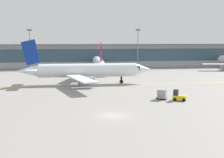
{
  "coord_description": "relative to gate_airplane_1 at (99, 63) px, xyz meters",
  "views": [
    {
      "loc": [
        -6.13,
        -45.99,
        12.12
      ],
      "look_at": [
        2.55,
        20.25,
        3.0
      ],
      "focal_mm": 48.84,
      "sensor_mm": 36.0,
      "label": 1
    }
  ],
  "objects": [
    {
      "name": "ground_plane",
      "position": [
        -3.15,
        -61.8,
        -3.2
      ],
      "size": [
        400.0,
        400.0,
        0.0
      ],
      "primitive_type": "plane",
      "color": "gray"
    },
    {
      "name": "baggage_tug",
      "position": [
        11.07,
        -52.0,
        -2.31
      ],
      "size": [
        2.95,
        2.52,
        2.1
      ],
      "rotation": [
        0.0,
        0.0,
        -0.49
      ],
      "color": "yellow",
      "rests_on": "ground_plane"
    },
    {
      "name": "cargo_dolly_lead",
      "position": [
        8.17,
        -50.43,
        -2.15
      ],
      "size": [
        2.61,
        2.41,
        1.94
      ],
      "rotation": [
        0.0,
        0.0,
        -0.49
      ],
      "color": "#595B60",
      "rests_on": "ground_plane"
    },
    {
      "name": "gate_airplane_1",
      "position": [
        0.0,
        0.0,
        0.0
      ],
      "size": [
        29.95,
        32.15,
        10.67
      ],
      "rotation": [
        0.0,
        0.0,
        1.55
      ],
      "color": "silver",
      "rests_on": "ground_plane"
    },
    {
      "name": "apron_light_mast_1",
      "position": [
        -25.2,
        12.33,
        5.1
      ],
      "size": [
        1.8,
        0.36,
        15.21
      ],
      "color": "gray",
      "rests_on": "ground_plane"
    },
    {
      "name": "terminal_concourse",
      "position": [
        -3.15,
        19.39,
        1.72
      ],
      "size": [
        194.41,
        11.0,
        9.6
      ],
      "color": "#B2B7BC",
      "rests_on": "ground_plane"
    },
    {
      "name": "taxiing_regional_jet",
      "position": [
        -5.71,
        -28.52,
        0.32
      ],
      "size": [
        35.3,
        32.95,
        11.73
      ],
      "rotation": [
        0.0,
        0.0,
        0.0
      ],
      "color": "white",
      "rests_on": "ground_plane"
    },
    {
      "name": "apron_light_mast_2",
      "position": [
        16.94,
        12.53,
        5.19
      ],
      "size": [
        1.8,
        0.36,
        15.39
      ],
      "color": "gray",
      "rests_on": "ground_plane"
    },
    {
      "name": "taxiway_centreline_stripe",
      "position": [
        -5.26,
        -30.52,
        -3.2
      ],
      "size": [
        110.0,
        0.58,
        0.01
      ],
      "primitive_type": "cube",
      "rotation": [
        0.0,
        0.0,
        0.0
      ],
      "color": "yellow",
      "rests_on": "ground_plane"
    }
  ]
}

